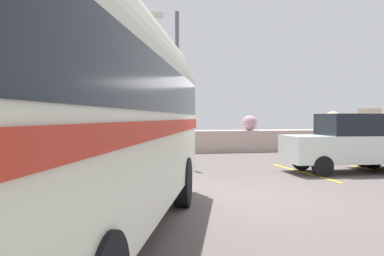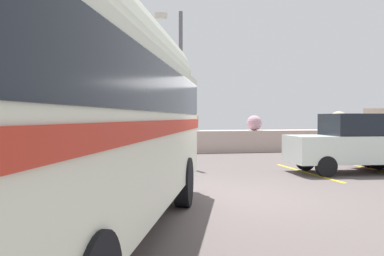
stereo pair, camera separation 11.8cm
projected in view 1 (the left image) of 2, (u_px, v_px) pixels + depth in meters
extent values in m
cube|color=#5C5351|center=(225.00, 199.00, 8.84)|extent=(32.00, 26.00, 0.02)
cube|color=#C0AA9E|center=(155.00, 142.00, 20.35)|extent=(31.36, 1.80, 1.10)
cube|color=#B8B49F|center=(34.00, 122.00, 19.45)|extent=(0.98, 0.92, 0.91)
cube|color=#B3A0A5|center=(108.00, 118.00, 19.95)|extent=(1.93, 1.94, 1.33)
sphere|color=#C3B992|center=(183.00, 119.00, 21.13)|extent=(1.19, 1.19, 1.19)
sphere|color=#C799A8|center=(250.00, 123.00, 21.00)|extent=(0.77, 0.77, 0.77)
sphere|color=#C4AC8D|center=(333.00, 121.00, 22.11)|extent=(1.00, 1.00, 1.00)
cube|color=beige|center=(369.00, 119.00, 22.96)|extent=(1.67, 1.66, 1.16)
cube|color=yellow|center=(302.00, 172.00, 13.04)|extent=(0.12, 4.40, 0.01)
cube|color=gold|center=(374.00, 170.00, 13.60)|extent=(0.12, 4.40, 0.01)
cylinder|color=black|center=(74.00, 180.00, 8.23)|extent=(0.56, 1.00, 0.96)
cylinder|color=black|center=(183.00, 182.00, 8.02)|extent=(0.56, 1.00, 0.96)
cube|color=silver|center=(78.00, 132.00, 5.50)|extent=(4.88, 8.73, 2.10)
cylinder|color=silver|center=(78.00, 53.00, 5.48)|extent=(4.58, 8.35, 2.20)
cube|color=red|center=(78.00, 128.00, 5.50)|extent=(4.95, 8.83, 0.20)
cube|color=black|center=(78.00, 88.00, 5.49)|extent=(4.81, 8.42, 0.64)
cube|color=silver|center=(145.00, 162.00, 9.77)|extent=(2.22, 0.86, 0.28)
cylinder|color=black|center=(323.00, 166.00, 12.06)|extent=(0.63, 0.25, 0.62)
cylinder|color=black|center=(301.00, 161.00, 13.58)|extent=(0.63, 0.25, 0.62)
cylinder|color=black|center=(373.00, 160.00, 13.94)|extent=(0.63, 0.25, 0.62)
cube|color=silver|center=(350.00, 149.00, 12.99)|extent=(4.22, 2.00, 0.84)
cube|color=black|center=(357.00, 125.00, 13.01)|extent=(2.31, 1.72, 0.68)
cylinder|color=black|center=(363.00, 158.00, 14.48)|extent=(0.63, 0.22, 0.62)
cylinder|color=#5B5B60|center=(177.00, 89.00, 14.68)|extent=(0.14, 0.14, 5.54)
cube|color=beige|center=(157.00, 15.00, 14.78)|extent=(0.44, 0.24, 0.18)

